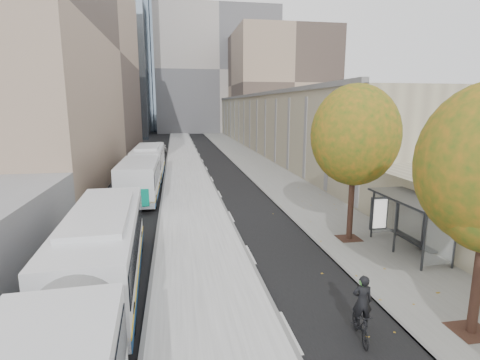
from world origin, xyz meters
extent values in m
cube|color=#A4A4A4|center=(-3.88, 35.00, 0.07)|extent=(4.25, 150.00, 0.15)
cube|color=gray|center=(4.12, 35.00, 0.04)|extent=(4.75, 150.00, 0.08)
cube|color=gray|center=(15.50, 64.00, 4.00)|extent=(18.00, 92.00, 8.00)
cube|color=gray|center=(-22.50, 41.00, 12.50)|extent=(24.00, 46.00, 25.00)
cube|color=#A79E98|center=(6.00, 96.00, 15.00)|extent=(30.00, 18.00, 30.00)
cube|color=#383A3F|center=(5.50, 11.00, 2.56)|extent=(1.90, 4.40, 0.10)
cylinder|color=#383A3F|center=(4.80, 9.00, 1.28)|extent=(0.10, 0.10, 2.40)
cube|color=silver|center=(6.22, 11.00, 1.33)|extent=(0.04, 4.00, 2.10)
cylinder|color=#331D14|center=(3.60, 5.00, 1.63)|extent=(0.28, 0.28, 3.11)
cylinder|color=#331D14|center=(3.60, 13.00, 1.70)|extent=(0.28, 0.28, 3.24)
sphere|color=#205616|center=(3.60, 13.00, 5.26)|extent=(4.20, 4.20, 4.20)
cube|color=silver|center=(-7.39, 6.16, 1.39)|extent=(3.21, 16.81, 2.79)
cube|color=black|center=(-7.39, 6.16, 1.90)|extent=(3.24, 16.15, 0.97)
cube|color=silver|center=(-7.37, 27.84, 1.42)|extent=(2.64, 17.12, 2.85)
cube|color=black|center=(-7.37, 27.84, 1.95)|extent=(2.69, 16.44, 0.99)
cube|color=#047F64|center=(-7.37, 19.32, 1.09)|extent=(1.81, 0.08, 1.10)
imported|color=black|center=(0.23, 5.32, 0.46)|extent=(0.71, 1.60, 0.93)
imported|color=black|center=(0.23, 5.32, 1.19)|extent=(0.63, 0.47, 1.56)
sphere|color=#3F9033|center=(0.23, 5.32, 1.78)|extent=(0.24, 0.24, 0.24)
imported|color=silver|center=(-7.11, 52.19, 0.73)|extent=(2.07, 4.42, 1.46)
camera|label=1|loc=(-4.84, -3.66, 6.64)|focal=28.00mm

